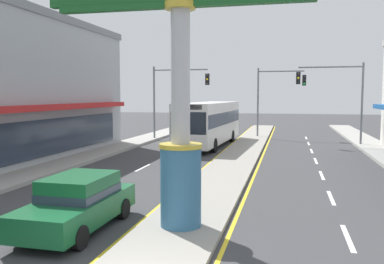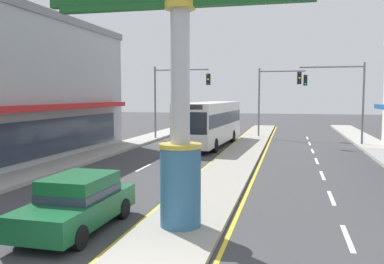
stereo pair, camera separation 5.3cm
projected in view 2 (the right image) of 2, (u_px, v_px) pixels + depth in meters
median_strip at (239, 157)px, 24.77m from camera, size 2.40×52.00×0.14m
sidewalk_left at (88, 157)px, 24.90m from camera, size 2.30×60.00×0.18m
lane_markings at (236, 162)px, 23.46m from camera, size 9.14×52.00×0.01m
district_sign at (180, 79)px, 11.18m from camera, size 7.67×1.20×7.58m
traffic_light_left_side at (175, 90)px, 34.24m from camera, size 4.86×0.46×6.20m
traffic_light_right_side at (339, 89)px, 30.57m from camera, size 4.86×0.46×6.20m
traffic_light_median_far at (276, 91)px, 36.25m from camera, size 4.20×0.46×6.20m
bus_far_right_lane at (210, 121)px, 30.77m from camera, size 3.09×11.31×3.26m
sedan_near_left_lane at (78, 202)px, 11.59m from camera, size 1.89×4.32×1.53m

